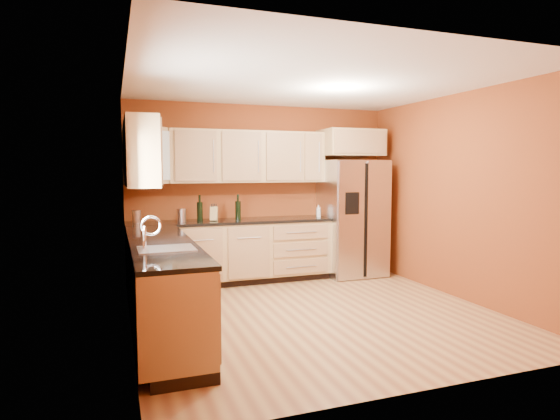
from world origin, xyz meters
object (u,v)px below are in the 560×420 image
object	(u,v)px
refrigerator	(352,218)
wine_bottle_a	(238,207)
canister_left	(182,215)
soap_dispenser	(319,211)
knife_block	(214,214)

from	to	relation	value
refrigerator	wine_bottle_a	xyz separation A→B (m)	(-1.79, 0.10, 0.21)
canister_left	soap_dispenser	distance (m)	2.06
refrigerator	soap_dispenser	size ratio (longest dim) A/B	9.88
canister_left	wine_bottle_a	size ratio (longest dim) A/B	0.50
canister_left	knife_block	world-z (taller)	knife_block
wine_bottle_a	soap_dispenser	size ratio (longest dim) A/B	2.02
canister_left	wine_bottle_a	world-z (taller)	wine_bottle_a
wine_bottle_a	knife_block	distance (m)	0.38
knife_block	soap_dispenser	bearing A→B (deg)	20.61
canister_left	soap_dispenser	xyz separation A→B (m)	(2.06, 0.01, -0.00)
canister_left	knife_block	distance (m)	0.45
wine_bottle_a	knife_block	bearing A→B (deg)	-171.86
canister_left	wine_bottle_a	xyz separation A→B (m)	(0.81, 0.07, 0.09)
refrigerator	canister_left	distance (m)	2.61
refrigerator	knife_block	distance (m)	2.16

